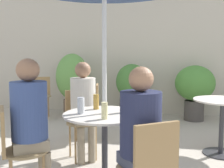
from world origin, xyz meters
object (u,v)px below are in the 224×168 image
beer_glass_1 (127,103)px  bistro_chair_4 (42,93)px  beer_glass_3 (81,105)px  beer_glass_2 (96,102)px  potted_plant_2 (195,87)px  cafe_table_near (105,131)px  bistro_chair_5 (91,105)px  potted_plant_0 (73,80)px  cafe_table_far (222,114)px  beer_glass_0 (105,111)px  seated_person_1 (31,117)px  potted_plant_1 (132,88)px  bistro_chair_1 (15,145)px  seated_person_0 (83,102)px  bistro_chair_2 (149,166)px  bistro_chair_3 (32,116)px  seated_person_2 (140,132)px  bistro_chair_0 (80,116)px

beer_glass_1 → bistro_chair_4: bearing=130.0°
beer_glass_3 → beer_glass_2: bearing=69.0°
beer_glass_3 → potted_plant_2: bearing=64.5°
cafe_table_near → bistro_chair_5: (-0.53, 1.45, -0.03)m
beer_glass_1 → potted_plant_0: potted_plant_0 is taller
cafe_table_far → potted_plant_0: (-2.66, 1.77, 0.25)m
bistro_chair_4 → beer_glass_3: size_ratio=5.28×
beer_glass_3 → potted_plant_0: size_ratio=0.12×
beer_glass_0 → bistro_chair_5: bearing=108.9°
cafe_table_near → bistro_chair_5: bearing=110.0°
seated_person_1 → potted_plant_1: bearing=-43.2°
bistro_chair_1 → bistro_chair_5: 1.92m
beer_glass_1 → beer_glass_3: beer_glass_1 is taller
cafe_table_near → potted_plant_2: size_ratio=0.73×
potted_plant_2 → seated_person_0: bearing=-123.9°
beer_glass_2 → bistro_chair_2: bearing=-55.8°
seated_person_1 → seated_person_0: bearing=-45.0°
cafe_table_far → bistro_chair_4: (-3.27, 1.54, -0.01)m
beer_glass_0 → beer_glass_3: (-0.27, 0.17, 0.01)m
beer_glass_1 → beer_glass_3: bearing=-160.9°
cafe_table_far → bistro_chair_1: 2.57m
seated_person_1 → beer_glass_2: seated_person_1 is taller
bistro_chair_2 → beer_glass_2: 1.10m
bistro_chair_3 → seated_person_1: seated_person_1 is taller
seated_person_0 → beer_glass_1: seated_person_0 is taller
bistro_chair_3 → beer_glass_2: size_ratio=5.33×
bistro_chair_2 → seated_person_0: size_ratio=0.70×
seated_person_0 → seated_person_1: size_ratio=0.96×
bistro_chair_3 → potted_plant_0: (-0.25, 2.29, 0.25)m
seated_person_2 → potted_plant_0: (-1.71, 3.45, 0.05)m
bistro_chair_4 → potted_plant_2: potted_plant_2 is taller
seated_person_0 → seated_person_1: (-0.19, -0.97, 0.03)m
cafe_table_near → beer_glass_3: 0.35m
cafe_table_far → beer_glass_3: bearing=-143.6°
beer_glass_3 → beer_glass_1: bearing=19.1°
seated_person_1 → beer_glass_2: size_ratio=7.94×
seated_person_0 → potted_plant_0: bearing=78.1°
potted_plant_1 → bistro_chair_1: bearing=-100.9°
bistro_chair_4 → beer_glass_2: (1.80, -2.45, 0.28)m
bistro_chair_1 → potted_plant_2: (1.91, 3.44, 0.16)m
beer_glass_1 → potted_plant_2: 3.05m
beer_glass_2 → potted_plant_0: potted_plant_0 is taller
seated_person_0 → potted_plant_0: size_ratio=0.91×
cafe_table_far → potted_plant_2: potted_plant_2 is taller
cafe_table_far → potted_plant_0: bearing=146.4°
cafe_table_far → bistro_chair_1: bearing=-142.3°
seated_person_0 → seated_person_2: (0.78, -1.15, -0.00)m
seated_person_1 → bistro_chair_3: bearing=-7.0°
bistro_chair_0 → beer_glass_3: beer_glass_3 is taller
bistro_chair_3 → seated_person_2: (1.47, -1.16, 0.20)m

